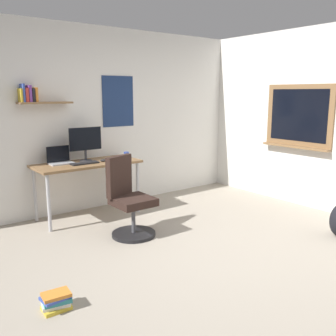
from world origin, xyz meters
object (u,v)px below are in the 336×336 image
Objects in this scene: desk at (87,168)px; computer_mouse at (104,160)px; book_stack_on_floor at (56,301)px; office_chair at (129,202)px; monitor_primary at (85,142)px; coffee_mug at (126,155)px; laptop at (60,159)px; keyboard at (85,163)px.

computer_mouse is at bearing -20.15° from desk.
office_chair is at bearing 37.93° from book_stack_on_floor.
coffee_mug is (0.57, -0.13, -0.22)m from monitor_primary.
monitor_primary is 0.62m from coffee_mug.
laptop reaches higher than computer_mouse.
desk is 13.50× the size of computer_mouse.
office_chair is 2.57× the size of keyboard.
office_chair is 1.68m from book_stack_on_floor.
book_stack_on_floor is at bearing -142.07° from office_chair.
desk is 0.97m from office_chair.
office_chair is at bearing -85.44° from desk.
office_chair is 1.21m from laptop.
coffee_mug is (0.39, 0.05, 0.03)m from computer_mouse.
monitor_primary is 4.46× the size of computer_mouse.
monitor_primary is at bearing 70.50° from desk.
laptop is (-0.32, 0.15, 0.13)m from desk.
coffee_mug is 0.38× the size of book_stack_on_floor.
coffee_mug reaches higher than desk.
desk is at bearing 159.85° from computer_mouse.
coffee_mug is at bearing -12.54° from monitor_primary.
laptop reaches higher than book_stack_on_floor.
desk is 3.03× the size of monitor_primary.
office_chair is 9.13× the size of computer_mouse.
laptop is 2.40m from book_stack_on_floor.
laptop reaches higher than coffee_mug.
laptop is at bearing 109.90° from office_chair.
monitor_primary reaches higher than keyboard.
desk is 0.24m from computer_mouse.
monitor_primary is (0.35, -0.05, 0.22)m from laptop.
office_chair is 1.20m from monitor_primary.
computer_mouse is (0.21, -0.08, 0.10)m from desk.
desk is at bearing 47.63° from keyboard.
monitor_primary reaches higher than desk.
monitor_primary reaches higher than book_stack_on_floor.
office_chair is 3.88× the size of book_stack_on_floor.
office_chair is at bearing -120.29° from coffee_mug.
laptop reaches higher than desk.
monitor_primary is at bearing 134.77° from computer_mouse.
book_stack_on_floor is at bearing -122.26° from desk.
keyboard is 1.51× the size of book_stack_on_floor.
monitor_primary is (0.04, 0.10, 0.35)m from desk.
computer_mouse is at bearing -23.11° from laptop.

